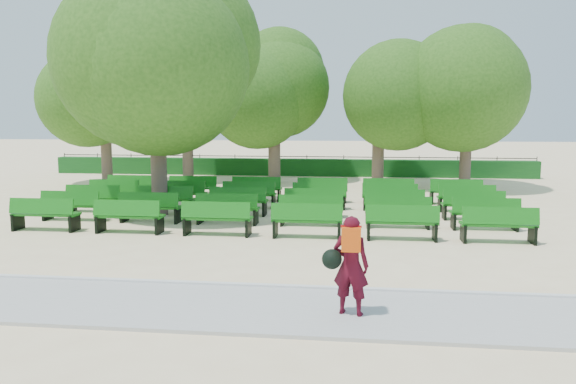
% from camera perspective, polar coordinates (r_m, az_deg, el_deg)
% --- Properties ---
extents(ground, '(120.00, 120.00, 0.00)m').
position_cam_1_polar(ground, '(16.74, -5.83, -3.19)').
color(ground, beige).
extents(paving, '(30.00, 2.20, 0.06)m').
position_cam_1_polar(paving, '(9.87, -15.49, -10.91)').
color(paving, '#ABABA6').
rests_on(paving, ground).
extents(curb, '(30.00, 0.12, 0.10)m').
position_cam_1_polar(curb, '(10.89, -13.17, -8.98)').
color(curb, silver).
rests_on(curb, ground).
extents(hedge, '(26.00, 0.70, 0.90)m').
position_cam_1_polar(hedge, '(30.37, -0.02, 2.54)').
color(hedge, '#134D19').
rests_on(hedge, ground).
extents(fence, '(26.00, 0.10, 1.02)m').
position_cam_1_polar(fence, '(30.81, 0.07, 1.77)').
color(fence, black).
rests_on(fence, ground).
extents(tree_line, '(21.80, 6.80, 7.04)m').
position_cam_1_polar(tree_line, '(26.47, -1.07, 0.82)').
color(tree_line, '#315F19').
rests_on(tree_line, ground).
extents(bench_array, '(1.84, 0.58, 1.16)m').
position_cam_1_polar(bench_array, '(17.93, -1.09, -2.12)').
color(bench_array, '#126A13').
rests_on(bench_array, ground).
extents(tree_among, '(5.76, 5.76, 7.73)m').
position_cam_1_polar(tree_among, '(18.47, -13.33, 13.61)').
color(tree_among, brown).
rests_on(tree_among, ground).
extents(person, '(0.77, 0.50, 1.56)m').
position_cam_1_polar(person, '(8.79, 6.25, -7.27)').
color(person, '#420916').
rests_on(person, ground).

